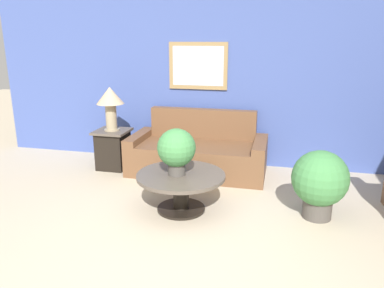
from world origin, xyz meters
name	(u,v)px	position (x,y,z in m)	size (l,w,h in m)	color
ground_plane	(180,275)	(0.00, 0.00, 0.00)	(20.00, 20.00, 0.00)	#BCAD93
wall_back	(232,82)	(-0.01, 3.11, 1.30)	(7.97, 0.09, 2.60)	#42569E
couch_main	(198,153)	(-0.41, 2.57, 0.29)	(2.01, 0.94, 0.90)	brown
coffee_table	(181,184)	(-0.32, 1.24, 0.33)	(1.03, 1.03, 0.45)	black
side_table	(113,149)	(-1.74, 2.43, 0.31)	(0.50, 0.50, 0.61)	black
table_lamp	(110,100)	(-1.74, 2.43, 1.07)	(0.41, 0.41, 0.66)	tan
potted_plant_on_table	(176,149)	(-0.36, 1.21, 0.75)	(0.44, 0.44, 0.54)	#4C4742
potted_plant_floor	(320,181)	(1.23, 1.41, 0.44)	(0.62, 0.62, 0.78)	#4C4742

